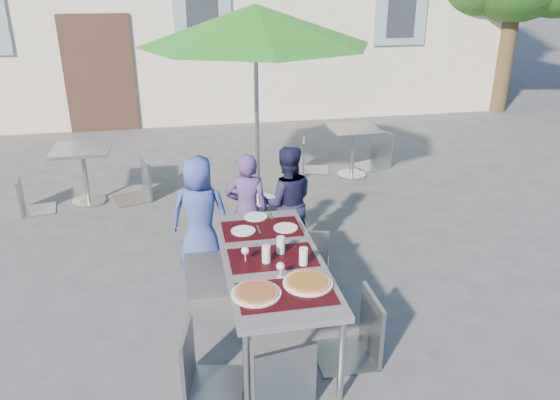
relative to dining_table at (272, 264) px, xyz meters
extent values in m
plane|color=#434346|center=(-0.05, -0.38, -0.70)|extent=(90.00, 90.00, 0.00)
cube|color=#3B261C|center=(-2.05, 7.09, 0.40)|extent=(1.30, 0.06, 2.20)
cube|color=gray|center=(-0.05, 7.09, 1.50)|extent=(1.10, 0.06, 1.40)
cube|color=#262B33|center=(-0.05, 7.07, 1.50)|extent=(0.60, 0.04, 1.10)
cube|color=gray|center=(3.95, 7.09, 1.50)|extent=(1.10, 0.06, 1.40)
cube|color=#262B33|center=(3.95, 7.07, 1.50)|extent=(0.60, 0.04, 1.10)
cylinder|color=#4B3820|center=(6.45, 7.12, 0.70)|extent=(0.36, 0.36, 2.80)
cube|color=#434347|center=(0.00, 0.00, 0.03)|extent=(0.80, 1.85, 0.05)
cylinder|color=gray|center=(-0.34, -0.86, -0.35)|extent=(0.05, 0.05, 0.70)
cylinder|color=gray|center=(0.34, -0.86, -0.35)|extent=(0.05, 0.05, 0.70)
cylinder|color=gray|center=(-0.34, 0.87, -0.35)|extent=(0.05, 0.05, 0.70)
cylinder|color=gray|center=(0.34, 0.87, -0.35)|extent=(0.05, 0.05, 0.70)
cube|color=black|center=(0.00, -0.55, 0.06)|extent=(0.70, 0.42, 0.01)
cube|color=black|center=(0.00, 0.00, 0.06)|extent=(0.70, 0.42, 0.01)
cube|color=black|center=(0.00, 0.55, 0.06)|extent=(0.70, 0.42, 0.01)
cylinder|color=white|center=(-0.21, -0.52, 0.07)|extent=(0.37, 0.37, 0.01)
cylinder|color=#B27B50|center=(-0.21, -0.52, 0.08)|extent=(0.33, 0.33, 0.01)
cylinder|color=#8B320D|center=(-0.21, -0.52, 0.09)|extent=(0.29, 0.29, 0.01)
cylinder|color=white|center=(0.19, -0.45, 0.07)|extent=(0.38, 0.38, 0.01)
cylinder|color=#B27B50|center=(0.19, -0.45, 0.08)|extent=(0.34, 0.34, 0.01)
cylinder|color=#873409|center=(0.19, -0.45, 0.09)|extent=(0.29, 0.29, 0.01)
cylinder|color=silver|center=(-0.06, -0.07, 0.13)|extent=(0.07, 0.07, 0.15)
cylinder|color=silver|center=(0.08, 0.06, 0.13)|extent=(0.07, 0.07, 0.15)
cylinder|color=silver|center=(0.22, -0.16, 0.13)|extent=(0.07, 0.07, 0.15)
cylinder|color=silver|center=(-0.22, -0.02, 0.06)|extent=(0.06, 0.06, 0.00)
cylinder|color=silver|center=(-0.22, -0.02, 0.09)|extent=(0.01, 0.01, 0.08)
sphere|color=silver|center=(-0.22, -0.02, 0.15)|extent=(0.06, 0.06, 0.06)
cylinder|color=silver|center=(0.00, -0.32, 0.06)|extent=(0.06, 0.06, 0.00)
cylinder|color=silver|center=(0.00, -0.32, 0.09)|extent=(0.01, 0.01, 0.08)
sphere|color=silver|center=(0.00, -0.32, 0.15)|extent=(0.06, 0.06, 0.06)
cylinder|color=white|center=(-0.17, 0.53, 0.06)|extent=(0.22, 0.22, 0.01)
cube|color=#B8BCC1|center=(-0.03, 0.53, 0.06)|extent=(0.02, 0.18, 0.00)
cylinder|color=white|center=(0.22, 0.51, 0.06)|extent=(0.22, 0.22, 0.01)
cube|color=#B8BCC1|center=(0.36, 0.51, 0.06)|extent=(0.02, 0.18, 0.00)
cylinder|color=white|center=(-0.01, 0.80, 0.06)|extent=(0.22, 0.22, 0.01)
cube|color=#B8BCC1|center=(0.13, 0.80, 0.06)|extent=(0.02, 0.18, 0.00)
imported|color=#354992|center=(-0.52, 1.28, -0.08)|extent=(0.67, 0.51, 1.24)
imported|color=#4E346A|center=(-0.03, 1.29, -0.08)|extent=(0.50, 0.38, 1.24)
imported|color=#1A1A39|center=(0.41, 1.39, -0.07)|extent=(0.63, 0.39, 1.26)
cube|color=#92999E|center=(-0.50, 0.87, -0.25)|extent=(0.43, 0.43, 0.03)
cube|color=#92999E|center=(-0.51, 0.67, 0.00)|extent=(0.42, 0.04, 0.50)
cylinder|color=#92999E|center=(-0.32, 1.05, -0.48)|extent=(0.02, 0.02, 0.44)
cylinder|color=#92999E|center=(-0.67, 1.06, -0.48)|extent=(0.02, 0.02, 0.44)
cylinder|color=#92999E|center=(-0.33, 0.69, -0.48)|extent=(0.02, 0.02, 0.44)
cylinder|color=#92999E|center=(-0.68, 0.70, -0.48)|extent=(0.02, 0.02, 0.44)
cube|color=gray|center=(0.02, 1.20, -0.30)|extent=(0.38, 0.38, 0.03)
cube|color=gray|center=(0.02, 1.03, -0.08)|extent=(0.37, 0.04, 0.44)
cylinder|color=gray|center=(0.17, 1.37, -0.50)|extent=(0.02, 0.02, 0.39)
cylinder|color=gray|center=(-0.15, 1.36, -0.50)|extent=(0.02, 0.02, 0.39)
cylinder|color=gray|center=(0.18, 1.05, -0.50)|extent=(0.02, 0.02, 0.39)
cylinder|color=gray|center=(-0.14, 1.04, -0.50)|extent=(0.02, 0.02, 0.39)
cube|color=gray|center=(0.57, 1.07, -0.22)|extent=(0.56, 0.56, 0.03)
cube|color=gray|center=(0.50, 0.87, 0.05)|extent=(0.43, 0.17, 0.53)
cylinder|color=gray|center=(0.81, 1.19, -0.46)|extent=(0.02, 0.02, 0.47)
cylinder|color=gray|center=(0.45, 1.31, -0.46)|extent=(0.02, 0.02, 0.47)
cylinder|color=gray|center=(0.69, 0.83, -0.46)|extent=(0.02, 0.02, 0.47)
cylinder|color=gray|center=(0.33, 0.95, -0.46)|extent=(0.02, 0.02, 0.47)
cube|color=gray|center=(-0.54, -0.55, -0.24)|extent=(0.50, 0.50, 0.03)
cube|color=gray|center=(-0.74, -0.50, 0.01)|extent=(0.12, 0.42, 0.50)
cylinder|color=gray|center=(-0.40, -0.76, -0.48)|extent=(0.02, 0.02, 0.44)
cylinder|color=gray|center=(-0.33, -0.41, -0.48)|extent=(0.02, 0.02, 0.44)
cylinder|color=gray|center=(-0.75, -0.69, -0.48)|extent=(0.02, 0.02, 0.44)
cylinder|color=gray|center=(-0.68, -0.33, -0.48)|extent=(0.02, 0.02, 0.44)
cube|color=gray|center=(0.51, -0.42, -0.20)|extent=(0.47, 0.47, 0.03)
cube|color=gray|center=(0.74, -0.42, 0.08)|extent=(0.03, 0.46, 0.55)
cylinder|color=gray|center=(0.31, -0.22, -0.45)|extent=(0.02, 0.02, 0.49)
cylinder|color=gray|center=(0.31, -0.62, -0.45)|extent=(0.02, 0.02, 0.49)
cylinder|color=gray|center=(0.71, -0.22, -0.45)|extent=(0.02, 0.02, 0.49)
cylinder|color=gray|center=(0.71, -0.62, -0.45)|extent=(0.02, 0.02, 0.49)
cube|color=gray|center=(-0.04, -1.12, -0.21)|extent=(0.53, 0.53, 0.03)
cube|color=gray|center=(-0.07, -0.91, 0.06)|extent=(0.45, 0.11, 0.54)
cylinder|color=gray|center=(-0.26, -0.97, -0.46)|extent=(0.02, 0.02, 0.48)
cylinder|color=gray|center=(0.12, -0.90, -0.46)|extent=(0.02, 0.02, 0.48)
cylinder|color=#B8BCC1|center=(0.31, 2.77, -0.64)|extent=(0.50, 0.50, 0.10)
cylinder|color=gray|center=(0.31, 2.77, 0.50)|extent=(0.06, 0.06, 2.39)
cone|color=#20801C|center=(0.31, 2.77, 1.64)|extent=(2.82, 2.82, 0.47)
cylinder|color=#B8BCC1|center=(-1.93, 3.34, -0.68)|extent=(0.44, 0.44, 0.04)
cylinder|color=gray|center=(-1.93, 3.34, -0.33)|extent=(0.06, 0.06, 0.73)
cube|color=gray|center=(-1.93, 3.34, 0.07)|extent=(0.73, 0.73, 0.04)
cube|color=gray|center=(-2.54, 3.20, -0.27)|extent=(0.46, 0.46, 0.03)
cube|color=gray|center=(-2.73, 3.17, -0.03)|extent=(0.09, 0.40, 0.48)
cylinder|color=gray|center=(-2.35, 3.06, -0.49)|extent=(0.02, 0.02, 0.42)
cylinder|color=gray|center=(-2.40, 3.40, -0.49)|extent=(0.02, 0.02, 0.42)
cylinder|color=gray|center=(-2.69, 3.01, -0.49)|extent=(0.02, 0.02, 0.42)
cylinder|color=gray|center=(-2.74, 3.35, -0.49)|extent=(0.02, 0.02, 0.42)
cube|color=gray|center=(-1.36, 3.35, -0.20)|extent=(0.57, 0.57, 0.03)
cube|color=gray|center=(-1.15, 3.41, 0.08)|extent=(0.15, 0.46, 0.55)
cylinder|color=gray|center=(-1.61, 3.50, -0.45)|extent=(0.02, 0.02, 0.49)
cylinder|color=gray|center=(-1.51, 3.11, -0.45)|extent=(0.02, 0.02, 0.49)
cylinder|color=gray|center=(-1.22, 3.60, -0.45)|extent=(0.02, 0.02, 0.49)
cylinder|color=gray|center=(-1.12, 3.21, -0.45)|extent=(0.02, 0.02, 0.49)
cylinder|color=#B8BCC1|center=(1.90, 3.65, -0.68)|extent=(0.44, 0.44, 0.04)
cylinder|color=gray|center=(1.90, 3.65, -0.34)|extent=(0.06, 0.06, 0.72)
cube|color=gray|center=(1.90, 3.65, 0.05)|extent=(0.72, 0.72, 0.04)
cube|color=gray|center=(1.43, 4.02, -0.26)|extent=(0.50, 0.50, 0.03)
cube|color=gray|center=(1.24, 4.07, -0.01)|extent=(0.13, 0.41, 0.49)
cylinder|color=gray|center=(1.55, 3.81, -0.48)|extent=(0.02, 0.02, 0.43)
cylinder|color=gray|center=(1.64, 4.15, -0.48)|extent=(0.02, 0.02, 0.43)
cylinder|color=gray|center=(1.21, 3.90, -0.48)|extent=(0.02, 0.02, 0.43)
cylinder|color=gray|center=(1.30, 4.24, -0.48)|extent=(0.02, 0.02, 0.43)
cube|color=#93999E|center=(2.34, 4.03, -0.19)|extent=(0.60, 0.60, 0.03)
cube|color=#93999E|center=(2.55, 4.11, 0.09)|extent=(0.20, 0.45, 0.56)
cylinder|color=#93999E|center=(2.08, 4.15, -0.45)|extent=(0.02, 0.02, 0.49)
cylinder|color=#93999E|center=(2.22, 3.77, -0.45)|extent=(0.02, 0.02, 0.49)
cylinder|color=#93999E|center=(2.46, 4.29, -0.45)|extent=(0.02, 0.02, 0.49)
cylinder|color=#93999E|center=(2.60, 3.91, -0.45)|extent=(0.02, 0.02, 0.49)
camera|label=1|loc=(-0.69, -3.86, 2.22)|focal=35.00mm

